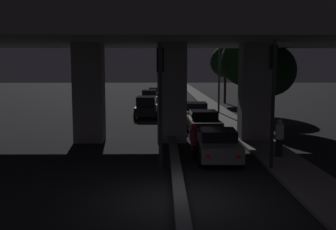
# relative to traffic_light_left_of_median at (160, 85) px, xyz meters

# --- Properties ---
(ground_plane) EXTENTS (200.00, 200.00, 0.00)m
(ground_plane) POSITION_rel_traffic_light_left_of_median_xyz_m (0.60, -3.61, -3.47)
(ground_plane) COLOR black
(median_divider) EXTENTS (0.39, 126.00, 0.40)m
(median_divider) POSITION_rel_traffic_light_left_of_median_xyz_m (0.60, 31.39, -3.27)
(median_divider) COLOR #4C4C51
(median_divider) RESTS_ON ground_plane
(sidewalk_right) EXTENTS (2.02, 126.00, 0.14)m
(sidewalk_right) POSITION_rel_traffic_light_left_of_median_xyz_m (5.33, 24.39, -3.40)
(sidewalk_right) COLOR #5B5956
(sidewalk_right) RESTS_ON ground_plane
(elevated_overpass) EXTENTS (26.68, 10.95, 8.35)m
(elevated_overpass) POSITION_rel_traffic_light_left_of_median_xyz_m (0.39, 6.53, 2.74)
(elevated_overpass) COLOR gray
(elevated_overpass) RESTS_ON ground_plane
(traffic_light_left_of_median) EXTENTS (0.30, 0.49, 5.09)m
(traffic_light_left_of_median) POSITION_rel_traffic_light_left_of_median_xyz_m (0.00, 0.00, 0.00)
(traffic_light_left_of_median) COLOR black
(traffic_light_left_of_median) RESTS_ON ground_plane
(traffic_light_right_of_median) EXTENTS (0.30, 0.49, 5.22)m
(traffic_light_right_of_median) POSITION_rel_traffic_light_left_of_median_xyz_m (4.42, -0.00, 0.08)
(traffic_light_right_of_median) COLOR black
(traffic_light_right_of_median) RESTS_ON ground_plane
(street_lamp) EXTENTS (1.88, 0.32, 8.41)m
(street_lamp) POSITION_rel_traffic_light_left_of_median_xyz_m (4.88, 19.79, 1.44)
(street_lamp) COLOR #2D2D30
(street_lamp) RESTS_ON ground_plane
(car_grey_lead) EXTENTS (2.01, 4.33, 1.40)m
(car_grey_lead) POSITION_rel_traffic_light_left_of_median_xyz_m (2.56, 1.91, -2.76)
(car_grey_lead) COLOR #515459
(car_grey_lead) RESTS_ON ground_plane
(car_black_second) EXTENTS (2.04, 4.38, 1.54)m
(car_black_second) POSITION_rel_traffic_light_left_of_median_xyz_m (2.57, 8.43, -2.70)
(car_black_second) COLOR black
(car_black_second) RESTS_ON ground_plane
(car_taxi_yellow_third) EXTENTS (1.98, 4.31, 1.57)m
(car_taxi_yellow_third) POSITION_rel_traffic_light_left_of_median_xyz_m (2.59, 13.99, -2.67)
(car_taxi_yellow_third) COLOR gold
(car_taxi_yellow_third) RESTS_ON ground_plane
(car_black_lead_oncoming) EXTENTS (1.94, 4.04, 1.79)m
(car_black_lead_oncoming) POSITION_rel_traffic_light_left_of_median_xyz_m (-1.28, 17.01, -2.56)
(car_black_lead_oncoming) COLOR black
(car_black_lead_oncoming) RESTS_ON ground_plane
(car_taxi_yellow_second_oncoming) EXTENTS (1.87, 4.07, 1.82)m
(car_taxi_yellow_second_oncoming) POSITION_rel_traffic_light_left_of_median_xyz_m (-1.36, 26.14, -2.54)
(car_taxi_yellow_second_oncoming) COLOR gold
(car_taxi_yellow_second_oncoming) RESTS_ON ground_plane
(car_silver_third_oncoming) EXTENTS (2.13, 4.11, 1.38)m
(car_silver_third_oncoming) POSITION_rel_traffic_light_left_of_median_xyz_m (-1.04, 39.53, -2.75)
(car_silver_third_oncoming) COLOR gray
(car_silver_third_oncoming) RESTS_ON ground_plane
(motorcycle_red_filtering_near) EXTENTS (0.33, 1.87, 1.52)m
(motorcycle_red_filtering_near) POSITION_rel_traffic_light_left_of_median_xyz_m (1.53, 2.69, -2.83)
(motorcycle_red_filtering_near) COLOR black
(motorcycle_red_filtering_near) RESTS_ON ground_plane
(motorcycle_white_filtering_mid) EXTENTS (0.34, 1.79, 1.39)m
(motorcycle_white_filtering_mid) POSITION_rel_traffic_light_left_of_median_xyz_m (1.32, 10.01, -2.87)
(motorcycle_white_filtering_mid) COLOR black
(motorcycle_white_filtering_mid) RESTS_ON ground_plane
(motorcycle_blue_filtering_far) EXTENTS (0.33, 1.92, 1.46)m
(motorcycle_blue_filtering_far) POSITION_rel_traffic_light_left_of_median_xyz_m (1.39, 16.65, -2.85)
(motorcycle_blue_filtering_far) COLOR black
(motorcycle_blue_filtering_far) RESTS_ON ground_plane
(pedestrian_on_sidewalk) EXTENTS (0.38, 0.38, 1.68)m
(pedestrian_on_sidewalk) POSITION_rel_traffic_light_left_of_median_xyz_m (5.35, 2.00, -2.50)
(pedestrian_on_sidewalk) COLOR black
(pedestrian_on_sidewalk) RESTS_ON sidewalk_right
(roadside_tree_kerbside_near) EXTENTS (3.61, 3.61, 5.76)m
(roadside_tree_kerbside_near) POSITION_rel_traffic_light_left_of_median_xyz_m (7.62, 12.19, 0.46)
(roadside_tree_kerbside_near) COLOR #2D2116
(roadside_tree_kerbside_near) RESTS_ON ground_plane
(roadside_tree_kerbside_mid) EXTENTS (4.79, 4.79, 7.21)m
(roadside_tree_kerbside_mid) POSITION_rel_traffic_light_left_of_median_xyz_m (7.81, 21.22, 1.33)
(roadside_tree_kerbside_mid) COLOR #2D2116
(roadside_tree_kerbside_mid) RESTS_ON ground_plane
(roadside_tree_kerbside_far) EXTENTS (3.62, 3.62, 6.69)m
(roadside_tree_kerbside_far) POSITION_rel_traffic_light_left_of_median_xyz_m (7.37, 30.66, 1.39)
(roadside_tree_kerbside_far) COLOR #2D2116
(roadside_tree_kerbside_far) RESTS_ON ground_plane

